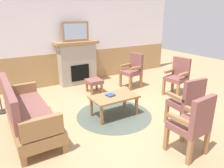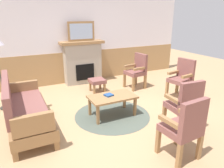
# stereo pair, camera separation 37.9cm
# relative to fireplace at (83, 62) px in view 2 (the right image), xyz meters

# --- Properties ---
(ground_plane) EXTENTS (14.00, 14.00, 0.00)m
(ground_plane) POSITION_rel_fireplace_xyz_m (0.00, -2.35, -0.65)
(ground_plane) COLOR tan
(wall_back) EXTENTS (7.20, 0.14, 2.70)m
(wall_back) POSITION_rel_fireplace_xyz_m (0.00, 0.25, 0.66)
(wall_back) COLOR white
(wall_back) RESTS_ON ground_plane
(fireplace) EXTENTS (1.30, 0.44, 1.28)m
(fireplace) POSITION_rel_fireplace_xyz_m (0.00, 0.00, 0.00)
(fireplace) COLOR #A39989
(fireplace) RESTS_ON ground_plane
(framed_picture) EXTENTS (0.80, 0.04, 0.56)m
(framed_picture) POSITION_rel_fireplace_xyz_m (0.00, 0.00, 0.91)
(framed_picture) COLOR olive
(framed_picture) RESTS_ON fireplace
(couch) EXTENTS (0.70, 1.80, 0.98)m
(couch) POSITION_rel_fireplace_xyz_m (-1.86, -2.21, -0.26)
(couch) COLOR olive
(couch) RESTS_ON ground_plane
(coffee_table) EXTENTS (0.96, 0.56, 0.44)m
(coffee_table) POSITION_rel_fireplace_xyz_m (-0.19, -2.40, -0.27)
(coffee_table) COLOR olive
(coffee_table) RESTS_ON ground_plane
(round_rug) EXTENTS (1.59, 1.59, 0.01)m
(round_rug) POSITION_rel_fireplace_xyz_m (-0.19, -2.40, -0.65)
(round_rug) COLOR #4C564C
(round_rug) RESTS_ON ground_plane
(book_on_table) EXTENTS (0.19, 0.19, 0.03)m
(book_on_table) POSITION_rel_fireplace_xyz_m (-0.25, -2.35, -0.20)
(book_on_table) COLOR navy
(book_on_table) RESTS_ON coffee_table
(footstool) EXTENTS (0.40, 0.40, 0.36)m
(footstool) POSITION_rel_fireplace_xyz_m (0.07, -0.95, -0.37)
(footstool) COLOR olive
(footstool) RESTS_ON ground_plane
(armchair_near_fireplace) EXTENTS (0.56, 0.56, 0.98)m
(armchair_near_fireplace) POSITION_rel_fireplace_xyz_m (1.86, -2.24, -0.11)
(armchair_near_fireplace) COLOR olive
(armchair_near_fireplace) RESTS_ON ground_plane
(armchair_by_window_left) EXTENTS (0.53, 0.53, 0.98)m
(armchair_by_window_left) POSITION_rel_fireplace_xyz_m (1.23, -1.13, -0.11)
(armchair_by_window_left) COLOR olive
(armchair_by_window_left) RESTS_ON ground_plane
(armchair_front_left) EXTENTS (0.51, 0.51, 0.98)m
(armchair_front_left) POSITION_rel_fireplace_xyz_m (0.10, -4.10, -0.11)
(armchair_front_left) COLOR olive
(armchair_front_left) RESTS_ON ground_plane
(armchair_front_center) EXTENTS (0.51, 0.51, 0.98)m
(armchair_front_center) POSITION_rel_fireplace_xyz_m (0.70, -3.51, -0.11)
(armchair_front_center) COLOR olive
(armchair_front_center) RESTS_ON ground_plane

